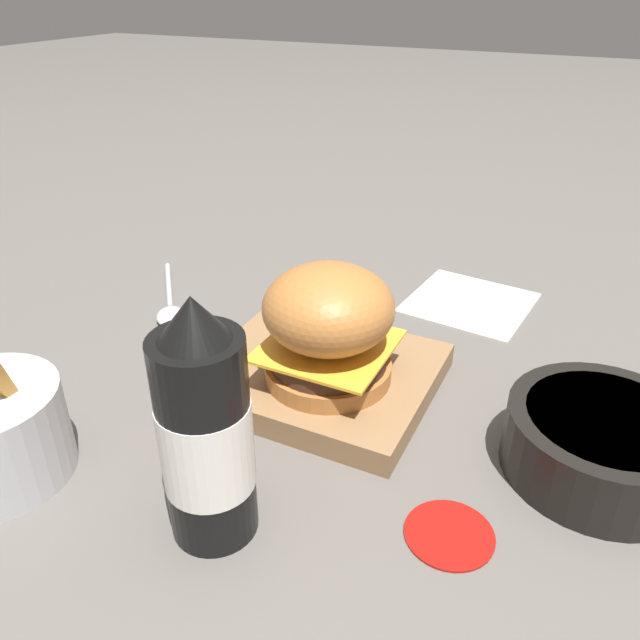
% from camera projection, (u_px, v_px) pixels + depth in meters
% --- Properties ---
extents(ground_plane, '(6.00, 6.00, 0.00)m').
position_uv_depth(ground_plane, '(361.00, 416.00, 0.58)').
color(ground_plane, '#5B5651').
extents(serving_board, '(0.22, 0.19, 0.02)m').
position_uv_depth(serving_board, '(320.00, 375.00, 0.62)').
color(serving_board, olive).
rests_on(serving_board, ground_plane).
extents(burger, '(0.12, 0.12, 0.11)m').
position_uv_depth(burger, '(328.00, 325.00, 0.56)').
color(burger, '#AD6B33').
rests_on(burger, serving_board).
extents(ketchup_bottle, '(0.06, 0.06, 0.19)m').
position_uv_depth(ketchup_bottle, '(206.00, 434.00, 0.42)').
color(ketchup_bottle, black).
rests_on(ketchup_bottle, ground_plane).
extents(side_bowl, '(0.16, 0.16, 0.06)m').
position_uv_depth(side_bowl, '(602.00, 442.00, 0.50)').
color(side_bowl, black).
rests_on(side_bowl, ground_plane).
extents(spoon, '(0.13, 0.15, 0.01)m').
position_uv_depth(spoon, '(170.00, 309.00, 0.75)').
color(spoon, '#B2B2B7').
rests_on(spoon, ground_plane).
extents(ketchup_puddle, '(0.07, 0.07, 0.00)m').
position_uv_depth(ketchup_puddle, '(449.00, 533.00, 0.46)').
color(ketchup_puddle, '#9E140F').
rests_on(ketchup_puddle, ground_plane).
extents(parchment_square, '(0.15, 0.15, 0.00)m').
position_uv_depth(parchment_square, '(469.00, 302.00, 0.77)').
color(parchment_square, beige).
rests_on(parchment_square, ground_plane).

